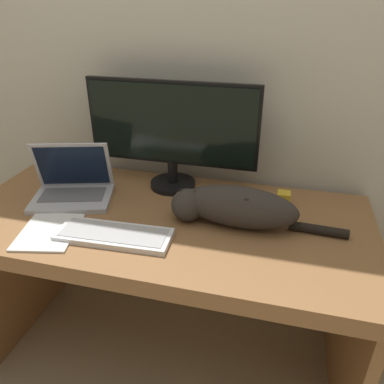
# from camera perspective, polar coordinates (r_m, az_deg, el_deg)

# --- Properties ---
(wall_back) EXTENTS (6.40, 0.06, 2.60)m
(wall_back) POSITION_cam_1_polar(r_m,az_deg,el_deg) (1.55, -0.18, 23.45)
(wall_back) COLOR beige
(wall_back) RESTS_ON ground_plane
(desk) EXTENTS (1.48, 0.69, 0.71)m
(desk) POSITION_cam_1_polar(r_m,az_deg,el_deg) (1.44, -4.24, -8.65)
(desk) COLOR olive
(desk) RESTS_ON ground_plane
(monitor) EXTENTS (0.68, 0.19, 0.43)m
(monitor) POSITION_cam_1_polar(r_m,az_deg,el_deg) (1.47, -3.11, 9.26)
(monitor) COLOR black
(monitor) RESTS_ON desk
(laptop) EXTENTS (0.34, 0.29, 0.22)m
(laptop) POSITION_cam_1_polar(r_m,az_deg,el_deg) (1.52, -17.75, 0.59)
(laptop) COLOR #B7B7BC
(laptop) RESTS_ON desk
(external_keyboard) EXTENTS (0.38, 0.15, 0.02)m
(external_keyboard) POSITION_cam_1_polar(r_m,az_deg,el_deg) (1.26, -11.79, -6.42)
(external_keyboard) COLOR white
(external_keyboard) RESTS_ON desk
(cat) EXTENTS (0.60, 0.16, 0.14)m
(cat) POSITION_cam_1_polar(r_m,az_deg,el_deg) (1.28, 6.27, -2.12)
(cat) COLOR #332D28
(cat) RESTS_ON desk
(paper_notepad) EXTENTS (0.23, 0.26, 0.01)m
(paper_notepad) POSITION_cam_1_polar(r_m,az_deg,el_deg) (1.35, -20.97, -5.66)
(paper_notepad) COLOR white
(paper_notepad) RESTS_ON desk
(small_toy) EXTENTS (0.05, 0.05, 0.05)m
(small_toy) POSITION_cam_1_polar(r_m,az_deg,el_deg) (1.46, 13.76, -0.93)
(small_toy) COLOR gold
(small_toy) RESTS_ON desk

